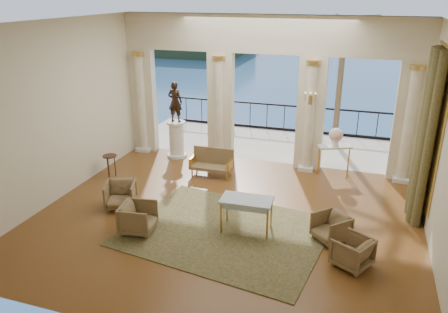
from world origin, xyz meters
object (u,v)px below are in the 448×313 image
(armchair_a, at_px, (121,194))
(armchair_d, at_px, (138,217))
(settee, at_px, (212,162))
(game_table, at_px, (247,202))
(side_table, at_px, (110,158))
(pedestal, at_px, (177,140))
(armchair_b, at_px, (331,226))
(armchair_c, at_px, (352,251))
(statue, at_px, (175,102))
(console_table, at_px, (335,151))

(armchair_a, height_order, armchair_d, armchair_d)
(settee, xyz_separation_m, game_table, (1.80, -2.76, 0.30))
(armchair_d, xyz_separation_m, side_table, (-2.28, 2.54, 0.19))
(pedestal, bearing_deg, settee, -34.40)
(armchair_b, distance_m, settee, 4.49)
(armchair_c, height_order, settee, settee)
(armchair_a, xyz_separation_m, armchair_d, (0.99, -0.93, 0.01))
(side_table, bearing_deg, armchair_b, -13.71)
(game_table, bearing_deg, armchair_a, 175.32)
(armchair_c, xyz_separation_m, game_table, (-2.34, 0.67, 0.37))
(settee, bearing_deg, game_table, -57.85)
(armchair_b, relative_size, side_table, 1.03)
(armchair_c, xyz_separation_m, settee, (-4.15, 3.44, 0.06))
(armchair_a, bearing_deg, armchair_b, -19.88)
(statue, bearing_deg, armchair_b, 144.56)
(armchair_b, distance_m, side_table, 6.64)
(armchair_c, distance_m, pedestal, 7.35)
(pedestal, distance_m, side_table, 2.43)
(armchair_a, xyz_separation_m, side_table, (-1.29, 1.62, 0.20))
(armchair_c, height_order, armchair_d, armchair_d)
(side_table, bearing_deg, armchair_a, -51.38)
(armchair_c, bearing_deg, console_table, -141.31)
(game_table, bearing_deg, statue, 128.96)
(side_table, bearing_deg, console_table, 19.48)
(armchair_c, bearing_deg, statue, -98.94)
(settee, bearing_deg, armchair_a, -120.55)
(statue, bearing_deg, side_table, 60.96)
(armchair_d, height_order, side_table, armchair_d)
(armchair_a, relative_size, settee, 0.59)
(armchair_a, height_order, side_table, armchair_a)
(armchair_c, relative_size, armchair_d, 0.91)
(armchair_d, height_order, pedestal, pedestal)
(armchair_b, height_order, pedestal, pedestal)
(armchair_d, xyz_separation_m, pedestal, (-1.12, 4.68, 0.20))
(console_table, xyz_separation_m, side_table, (-6.18, -2.18, -0.18))
(armchair_b, xyz_separation_m, armchair_d, (-4.17, -0.97, 0.03))
(armchair_a, height_order, armchair_b, armchair_a)
(pedestal, height_order, side_table, pedestal)
(armchair_c, distance_m, game_table, 2.47)
(armchair_c, relative_size, game_table, 0.58)
(armchair_b, xyz_separation_m, game_table, (-1.86, -0.17, 0.37))
(armchair_c, bearing_deg, armchair_d, -59.08)
(armchair_c, bearing_deg, armchair_a, -68.73)
(armchair_d, relative_size, pedestal, 0.63)
(armchair_b, bearing_deg, armchair_d, -122.75)
(statue, xyz_separation_m, console_table, (5.01, 0.05, -1.09))
(armchair_c, distance_m, console_table, 4.68)
(armchair_b, bearing_deg, statue, -170.90)
(armchair_c, xyz_separation_m, side_table, (-6.94, 2.41, 0.22))
(settee, relative_size, game_table, 1.05)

